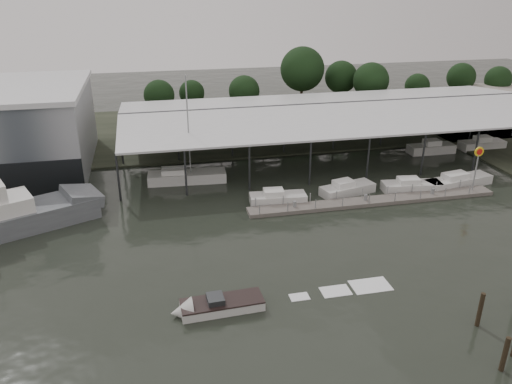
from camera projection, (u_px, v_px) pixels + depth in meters
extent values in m
plane|color=black|center=(260.00, 266.00, 42.51)|extent=(200.00, 200.00, 0.00)
cube|color=#3B4030|center=(202.00, 130.00, 80.16)|extent=(140.00, 30.00, 0.30)
cube|color=#292C2E|center=(336.00, 103.00, 68.31)|extent=(58.00, 0.40, 0.30)
cylinder|color=#292C2E|center=(118.00, 177.00, 53.87)|extent=(0.24, 0.24, 5.50)
cylinder|color=#292C2E|center=(123.00, 122.00, 74.51)|extent=(0.24, 0.24, 5.50)
cylinder|color=#292C2E|center=(469.00, 103.00, 85.92)|extent=(0.24, 0.24, 5.50)
cube|color=#6A645D|center=(374.00, 201.00, 54.36)|extent=(28.00, 2.00, 0.40)
cylinder|color=gray|center=(259.00, 210.00, 50.76)|extent=(0.10, 0.10, 1.20)
cylinder|color=gray|center=(476.00, 183.00, 57.48)|extent=(0.10, 0.10, 1.20)
cube|color=gray|center=(366.00, 198.00, 53.96)|extent=(0.30, 0.30, 0.70)
cylinder|color=gray|center=(475.00, 173.00, 55.81)|extent=(0.16, 0.16, 5.00)
cylinder|color=yellow|center=(479.00, 152.00, 54.82)|extent=(1.10, 0.12, 1.10)
cylinder|color=red|center=(480.00, 152.00, 54.76)|extent=(0.70, 0.05, 0.70)
cube|color=gray|center=(494.00, 98.00, 92.92)|extent=(10.00, 8.00, 4.00)
cube|color=slate|center=(81.00, 196.00, 51.44)|extent=(4.95, 5.40, 1.86)
cube|color=silver|center=(187.00, 178.00, 59.85)|extent=(9.39, 3.19, 1.40)
cube|color=silver|center=(174.00, 171.00, 59.29)|extent=(3.07, 1.98, 0.80)
cylinder|color=gray|center=(188.00, 127.00, 57.42)|extent=(0.16, 0.16, 11.78)
cylinder|color=gray|center=(176.00, 167.00, 59.13)|extent=(3.50, 0.34, 0.12)
cube|color=silver|center=(222.00, 306.00, 36.76)|extent=(6.17, 2.27, 0.90)
cone|color=silver|center=(182.00, 312.00, 36.05)|extent=(1.69, 2.07, 2.00)
cube|color=black|center=(222.00, 301.00, 36.60)|extent=(6.17, 2.33, 0.12)
cube|color=#292C2E|center=(215.00, 299.00, 36.39)|extent=(1.26, 1.45, 0.50)
cube|color=white|center=(299.00, 297.00, 38.32)|extent=(2.30, 1.50, 0.04)
cube|color=white|center=(336.00, 291.00, 39.03)|extent=(3.10, 2.00, 0.04)
cube|color=white|center=(370.00, 285.00, 39.74)|extent=(3.90, 2.50, 0.04)
cube|color=silver|center=(278.00, 199.00, 54.12)|extent=(6.25, 2.72, 1.10)
cube|color=silver|center=(274.00, 193.00, 53.71)|extent=(2.26, 1.78, 0.70)
cube|color=silver|center=(347.00, 190.00, 56.51)|extent=(6.71, 3.69, 1.10)
cube|color=silver|center=(344.00, 183.00, 56.09)|extent=(2.55, 2.10, 0.70)
cube|color=silver|center=(412.00, 187.00, 57.25)|extent=(6.94, 3.00, 1.10)
cube|color=silver|center=(409.00, 181.00, 56.83)|extent=(2.53, 1.88, 0.70)
cube|color=silver|center=(458.00, 182.00, 58.63)|extent=(8.78, 3.70, 1.10)
cube|color=silver|center=(455.00, 176.00, 58.22)|extent=(3.22, 2.12, 0.70)
cylinder|color=#2D2216|center=(504.00, 358.00, 30.82)|extent=(0.32, 0.32, 3.12)
cylinder|color=#2D2216|center=(479.00, 313.00, 34.79)|extent=(0.32, 0.32, 3.29)
cylinder|color=black|center=(161.00, 114.00, 82.56)|extent=(0.50, 0.50, 3.56)
sphere|color=#1B3315|center=(159.00, 95.00, 81.29)|extent=(4.99, 4.99, 4.99)
cylinder|color=black|center=(193.00, 109.00, 86.95)|extent=(0.50, 0.50, 3.13)
sphere|color=#1B3315|center=(192.00, 93.00, 85.84)|extent=(4.38, 4.38, 4.38)
cylinder|color=black|center=(244.00, 111.00, 84.66)|extent=(0.50, 0.50, 3.70)
sphere|color=#1B3315|center=(244.00, 91.00, 83.34)|extent=(5.18, 5.18, 5.18)
cylinder|color=black|center=(301.00, 97.00, 89.98)|extent=(0.50, 0.50, 5.56)
sphere|color=#1B3315|center=(302.00, 69.00, 88.01)|extent=(7.78, 7.78, 7.78)
cylinder|color=black|center=(340.00, 98.00, 92.70)|extent=(0.50, 0.50, 4.21)
sphere|color=#1B3315|center=(341.00, 77.00, 91.20)|extent=(5.90, 5.90, 5.90)
cylinder|color=black|center=(369.00, 103.00, 88.07)|extent=(0.50, 0.50, 4.43)
sphere|color=#1B3315|center=(371.00, 81.00, 86.49)|extent=(6.20, 6.20, 6.20)
cylinder|color=black|center=(415.00, 101.00, 92.07)|extent=(0.50, 0.50, 3.18)
sphere|color=#1B3315|center=(417.00, 86.00, 90.94)|extent=(4.45, 4.45, 4.45)
cylinder|color=black|center=(458.00, 95.00, 95.63)|extent=(0.50, 0.50, 3.79)
sphere|color=#1B3315|center=(461.00, 77.00, 94.28)|extent=(5.31, 5.31, 5.31)
cylinder|color=black|center=(495.00, 96.00, 95.42)|extent=(0.50, 0.50, 3.52)
sphere|color=#1B3315|center=(498.00, 79.00, 94.17)|extent=(4.93, 4.93, 4.93)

